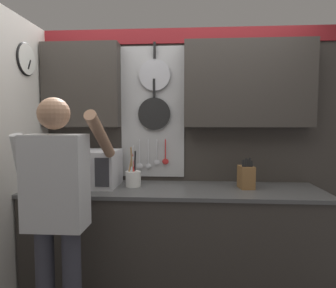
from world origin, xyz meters
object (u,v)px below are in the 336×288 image
object	(u,v)px
knife_block	(246,177)
person	(57,202)
microwave	(88,168)
utensil_crock	(133,177)

from	to	relation	value
knife_block	person	xyz separation A→B (m)	(-1.32, -0.65, -0.06)
knife_block	person	bearing A→B (deg)	-153.76
microwave	knife_block	distance (m)	1.34
knife_block	utensil_crock	size ratio (longest dim) A/B	0.74
knife_block	person	size ratio (longest dim) A/B	0.16
knife_block	microwave	bearing A→B (deg)	-179.98
microwave	utensil_crock	size ratio (longest dim) A/B	1.48
microwave	knife_block	xyz separation A→B (m)	(1.34, 0.00, -0.06)
person	utensil_crock	bearing A→B (deg)	60.16
utensil_crock	knife_block	bearing A→B (deg)	-0.01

